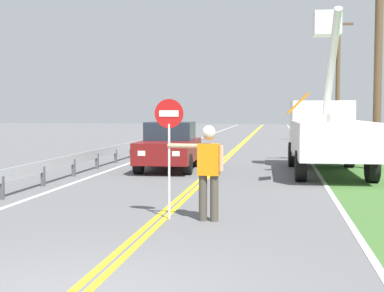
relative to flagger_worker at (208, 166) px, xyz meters
The scene contains 11 objects.
centerline_yellow_left 15.45m from the flagger_worker, 93.86° to the left, with size 0.11×110.00×0.01m, color yellow.
centerline_yellow_right 15.44m from the flagger_worker, 93.19° to the left, with size 0.11×110.00×0.01m, color yellow.
edge_line_right 15.64m from the flagger_worker, 80.21° to the left, with size 0.12×110.00×0.01m, color silver.
edge_line_left 16.07m from the flagger_worker, 106.48° to the left, with size 0.12×110.00×0.01m, color silver.
flagger_worker is the anchor object (origin of this frame).
stop_sign_paddle 1.02m from the flagger_worker, behind, with size 0.56×0.04×2.33m.
utility_bucket_truck 9.25m from the flagger_worker, 71.45° to the left, with size 2.67×6.87×5.48m.
oncoming_sedan_nearest 9.00m from the flagger_worker, 106.09° to the left, with size 2.03×4.16×1.70m.
utility_pole_near 11.43m from the flagger_worker, 64.27° to the left, with size 1.80×0.28×8.06m.
utility_pole_mid 26.56m from the flagger_worker, 78.93° to the left, with size 1.80×0.28×8.20m.
guardrail_left_shoulder 13.07m from the flagger_worker, 113.22° to the left, with size 0.10×32.00×0.71m.
Camera 1 is at (2.26, -5.57, 2.11)m, focal length 50.85 mm.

